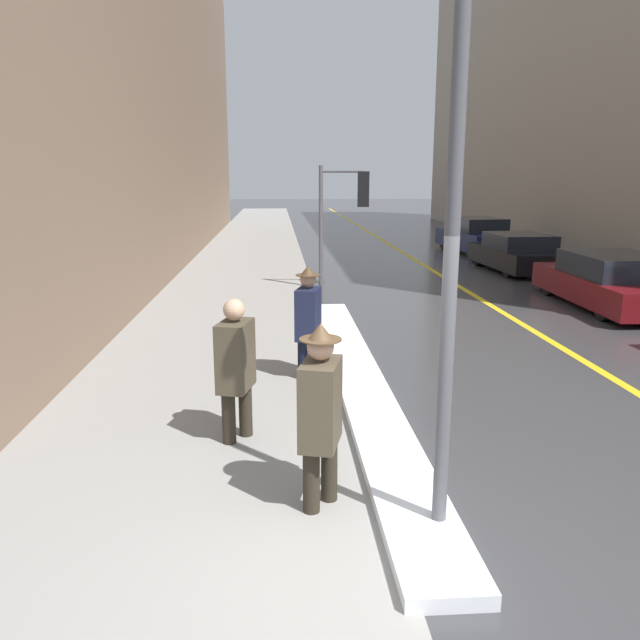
# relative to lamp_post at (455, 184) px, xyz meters

# --- Properties ---
(ground_plane) EXTENTS (160.00, 160.00, 0.00)m
(ground_plane) POSITION_rel_lamp_post_xyz_m (-0.36, -0.50, -2.88)
(ground_plane) COLOR #38383A
(sidewalk_slab) EXTENTS (4.00, 80.00, 0.01)m
(sidewalk_slab) POSITION_rel_lamp_post_xyz_m (-2.36, 14.50, -2.88)
(sidewalk_slab) COLOR gray
(sidewalk_slab) RESTS_ON ground
(road_centre_stripe) EXTENTS (0.16, 80.00, 0.00)m
(road_centre_stripe) POSITION_rel_lamp_post_xyz_m (3.64, 14.50, -2.88)
(road_centre_stripe) COLOR gold
(road_centre_stripe) RESTS_ON ground
(snow_bank_curb) EXTENTS (0.67, 10.03, 0.13)m
(snow_bank_curb) POSITION_rel_lamp_post_xyz_m (-0.16, 4.01, -2.82)
(snow_bank_curb) COLOR white
(snow_bank_curb) RESTS_ON ground
(building_facade_left) EXTENTS (6.00, 36.00, 13.28)m
(building_facade_left) POSITION_rel_lamp_post_xyz_m (-7.36, 19.50, 3.76)
(building_facade_left) COLOR #846B56
(building_facade_left) RESTS_ON ground
(building_facade_right) EXTENTS (6.00, 36.00, 18.17)m
(building_facade_right) POSITION_rel_lamp_post_xyz_m (12.64, 21.50, 6.20)
(building_facade_right) COLOR gray
(building_facade_right) RESTS_ON ground
(lamp_post) EXTENTS (0.28, 0.28, 4.80)m
(lamp_post) POSITION_rel_lamp_post_xyz_m (0.00, 0.00, 0.00)
(lamp_post) COLOR #515156
(lamp_post) RESTS_ON ground
(traffic_light_near) EXTENTS (1.31, 0.33, 3.21)m
(traffic_light_near) POSITION_rel_lamp_post_xyz_m (0.56, 11.75, -0.58)
(traffic_light_near) COLOR #515156
(traffic_light_near) RESTS_ON ground
(pedestrian_with_shoulder_bag) EXTENTS (0.43, 0.76, 1.72)m
(pedestrian_with_shoulder_bag) POSITION_rel_lamp_post_xyz_m (-0.96, 0.51, -1.95)
(pedestrian_with_shoulder_bag) COLOR #2A241B
(pedestrian_with_shoulder_bag) RESTS_ON ground
(pedestrian_trailing) EXTENTS (0.43, 0.59, 1.64)m
(pedestrian_trailing) POSITION_rel_lamp_post_xyz_m (-1.80, 2.03, -1.97)
(pedestrian_trailing) COLOR #2A241B
(pedestrian_trailing) RESTS_ON ground
(pedestrian_nearside) EXTENTS (0.42, 0.58, 1.68)m
(pedestrian_nearside) POSITION_rel_lamp_post_xyz_m (-0.88, 4.25, -1.96)
(pedestrian_nearside) COLOR black
(pedestrian_nearside) RESTS_ON ground
(parked_car_maroon) EXTENTS (2.02, 4.70, 1.23)m
(parked_car_maroon) POSITION_rel_lamp_post_xyz_m (6.31, 8.93, -2.30)
(parked_car_maroon) COLOR #600F14
(parked_car_maroon) RESTS_ON ground
(parked_car_black) EXTENTS (1.94, 4.19, 1.18)m
(parked_car_black) POSITION_rel_lamp_post_xyz_m (6.28, 14.56, -2.32)
(parked_car_black) COLOR black
(parked_car_black) RESTS_ON ground
(parked_car_navy) EXTENTS (2.16, 4.54, 1.37)m
(parked_car_navy) POSITION_rel_lamp_post_xyz_m (6.51, 19.49, -2.24)
(parked_car_navy) COLOR navy
(parked_car_navy) RESTS_ON ground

